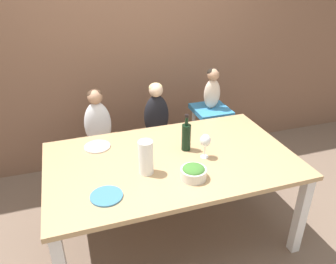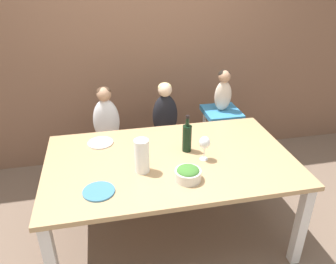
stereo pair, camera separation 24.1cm
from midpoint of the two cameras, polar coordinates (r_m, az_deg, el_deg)
The scene contains 15 objects.
ground_plane at distance 2.88m, azimuth 2.85°, elevation -16.99°, with size 14.00×14.00×0.00m, color #705B4C.
wall_back at distance 3.42m, azimuth -2.35°, elevation 16.16°, with size 10.00×0.06×2.70m.
dining_table at distance 2.48m, azimuth 3.20°, elevation -6.21°, with size 1.82×1.09×0.73m.
chair_far_left at distance 3.24m, azimuth -8.16°, elevation -2.77°, with size 0.41×0.44×0.48m.
chair_far_center at distance 3.31m, azimuth 1.59°, elevation -1.79°, with size 0.41×0.44×0.48m.
chair_right_highchair at distance 3.40m, azimuth 11.18°, elevation 1.49°, with size 0.35×0.37×0.70m.
person_child_left at distance 3.08m, azimuth -8.58°, elevation 2.76°, with size 0.25×0.15×0.55m.
person_child_center at distance 3.15m, azimuth 1.67°, elevation 3.66°, with size 0.25×0.15×0.55m.
person_baby_right at distance 3.26m, azimuth 11.75°, elevation 7.29°, with size 0.17×0.12×0.41m.
wine_bottle at distance 2.49m, azimuth 6.11°, elevation -0.99°, with size 0.07×0.07×0.30m.
paper_towel_roll at distance 2.23m, azimuth -1.49°, elevation -4.28°, with size 0.10×0.10×0.25m.
wine_glass_near at distance 2.38m, azimuth 9.30°, elevation -1.97°, with size 0.08×0.08×0.19m.
salad_bowl_large at distance 2.20m, azimuth 6.67°, elevation -7.30°, with size 0.18×0.18×0.10m.
dinner_plate_front_left at distance 2.12m, azimuth -8.76°, elevation -10.30°, with size 0.20×0.20×0.01m.
dinner_plate_back_left at distance 2.66m, azimuth -9.17°, elevation -1.93°, with size 0.20×0.20×0.01m.
Camera 2 is at (-0.44, -2.02, 2.02)m, focal length 35.00 mm.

